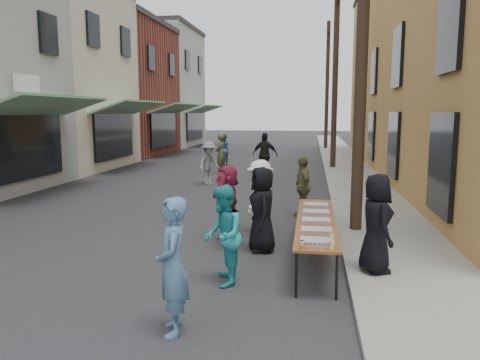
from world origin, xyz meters
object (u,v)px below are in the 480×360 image
(guest_front_c, at_px, (223,235))
(server, at_px, (376,223))
(utility_pole_mid, at_px, (335,72))
(utility_pole_far, at_px, (327,86))
(catering_tray_sausage, at_px, (317,242))
(serving_table, at_px, (316,222))
(guest_front_a, at_px, (262,209))
(utility_pole_near, at_px, (363,26))

(guest_front_c, xyz_separation_m, server, (2.40, 0.69, 0.12))
(utility_pole_mid, relative_size, utility_pole_far, 1.00)
(catering_tray_sausage, xyz_separation_m, server, (0.96, 0.84, 0.12))
(utility_pole_mid, relative_size, catering_tray_sausage, 18.00)
(serving_table, height_order, guest_front_a, guest_front_a)
(guest_front_a, bearing_deg, guest_front_c, -28.88)
(utility_pole_far, xyz_separation_m, guest_front_a, (-1.94, -25.66, -3.67))
(guest_front_a, height_order, server, server)
(serving_table, distance_m, guest_front_a, 1.10)
(catering_tray_sausage, height_order, guest_front_c, guest_front_c)
(utility_pole_near, relative_size, serving_table, 2.25)
(utility_pole_mid, bearing_deg, serving_table, -93.70)
(catering_tray_sausage, bearing_deg, guest_front_a, 117.10)
(utility_pole_near, distance_m, guest_front_a, 4.47)
(serving_table, bearing_deg, utility_pole_mid, 86.30)
(utility_pole_far, distance_m, guest_front_c, 27.88)
(guest_front_c, relative_size, server, 0.98)
(guest_front_a, xyz_separation_m, guest_front_c, (-0.42, -1.87, -0.04))
(utility_pole_far, distance_m, serving_table, 26.32)
(guest_front_a, distance_m, guest_front_c, 1.91)
(utility_pole_mid, distance_m, guest_front_c, 16.14)
(utility_pole_far, distance_m, server, 27.08)
(utility_pole_near, bearing_deg, serving_table, -114.06)
(utility_pole_mid, distance_m, server, 15.27)
(guest_front_a, bearing_deg, utility_pole_mid, 155.59)
(server, bearing_deg, utility_pole_mid, -15.32)
(server, bearing_deg, catering_tray_sausage, 115.80)
(utility_pole_far, height_order, server, utility_pole_far)
(utility_pole_near, distance_m, utility_pole_mid, 12.00)
(utility_pole_far, xyz_separation_m, guest_front_c, (-2.35, -27.53, -3.71))
(utility_pole_mid, height_order, server, utility_pole_mid)
(utility_pole_mid, relative_size, guest_front_a, 5.41)
(serving_table, relative_size, guest_front_c, 2.52)
(utility_pole_far, bearing_deg, catering_tray_sausage, -91.88)
(utility_pole_near, bearing_deg, guest_front_c, -123.69)
(utility_pole_near, xyz_separation_m, utility_pole_far, (0.00, 24.00, 0.00))
(guest_front_a, height_order, guest_front_c, guest_front_a)
(utility_pole_near, relative_size, server, 5.55)
(utility_pole_mid, height_order, catering_tray_sausage, utility_pole_mid)
(utility_pole_far, distance_m, catering_tray_sausage, 27.94)
(guest_front_a, relative_size, guest_front_c, 1.05)
(utility_pole_mid, bearing_deg, guest_front_c, -98.62)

